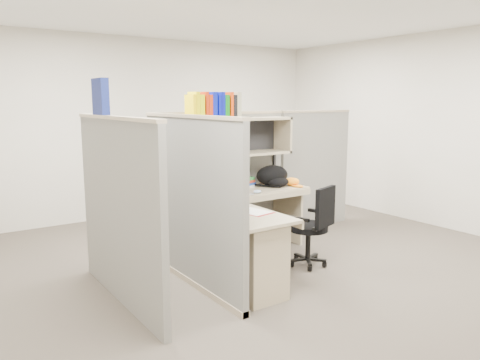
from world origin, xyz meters
TOP-DOWN VIEW (x-y plane):
  - ground at (0.00, 0.00)m, footprint 6.00×6.00m
  - room_shell at (0.00, 0.00)m, footprint 6.00×6.00m
  - cubicle at (-0.37, 0.45)m, footprint 3.79×1.84m
  - desk at (-0.41, -0.29)m, footprint 1.74×1.75m
  - laptop at (-0.09, 0.41)m, footprint 0.39×0.39m
  - backpack at (0.56, 0.56)m, footprint 0.50×0.43m
  - orange_cap at (0.76, 0.47)m, footprint 0.18×0.21m
  - snack_canister at (-0.53, -0.17)m, footprint 0.11×0.11m
  - tissue_box at (-0.81, -0.51)m, footprint 0.14×0.14m
  - mouse at (0.12, 0.32)m, footprint 0.11×0.09m
  - paper_cup at (-0.06, 0.77)m, footprint 0.08×0.08m
  - book_stack at (0.25, 0.76)m, footprint 0.24×0.28m
  - loose_paper at (-0.44, -0.37)m, footprint 0.27×0.33m
  - task_chair at (0.38, -0.29)m, footprint 0.51×0.47m

SIDE VIEW (x-z plane):
  - ground at x=0.00m, z-range 0.00..0.00m
  - task_chair at x=0.38m, z-range -0.13..0.75m
  - desk at x=-0.41m, z-range 0.07..0.80m
  - loose_paper at x=-0.44m, z-range 0.73..0.73m
  - mouse at x=0.12m, z-range 0.73..0.77m
  - orange_cap at x=0.76m, z-range 0.73..0.83m
  - paper_cup at x=-0.06m, z-range 0.73..0.84m
  - book_stack at x=0.25m, z-range 0.73..0.84m
  - snack_canister at x=-0.53m, z-range 0.73..0.84m
  - tissue_box at x=-0.81m, z-range 0.73..0.91m
  - laptop at x=-0.09m, z-range 0.73..0.95m
  - backpack at x=0.56m, z-range 0.73..0.98m
  - cubicle at x=-0.37m, z-range -0.07..1.88m
  - room_shell at x=0.00m, z-range -1.38..4.62m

